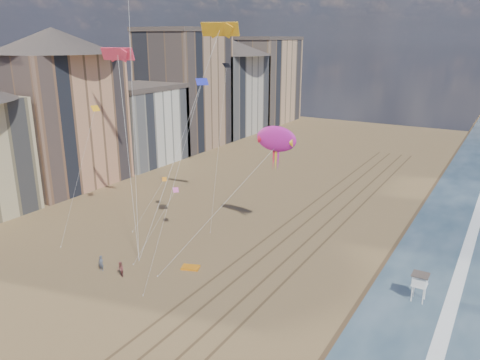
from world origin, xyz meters
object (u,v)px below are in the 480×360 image
Objects in this scene: kite_flyer_a at (101,263)px; kite_flyer_b at (121,269)px; grounded_kite at (191,267)px; lifeguard_stand at (420,280)px; show_kite at (276,139)px.

kite_flyer_a reaches higher than kite_flyer_b.
kite_flyer_b is at bearing -154.94° from grounded_kite.
lifeguard_stand is 25.90m from grounded_kite.
show_kite is 11.97× the size of kite_flyer_b.
show_kite reaches higher than lifeguard_stand.
kite_flyer_b is at bearing -118.07° from show_kite.
grounded_kite is 10.61m from kite_flyer_a.
show_kite is 25.32m from kite_flyer_b.
lifeguard_stand is at bearing -5.23° from grounded_kite.
kite_flyer_b is (3.06, 0.09, -0.01)m from kite_flyer_a.
grounded_kite is at bearing -165.28° from lifeguard_stand.
kite_flyer_b reaches higher than grounded_kite.
show_kite is (4.47, 13.42, 13.80)m from grounded_kite.
show_kite is at bearing 51.62° from grounded_kite.
lifeguard_stand is at bearing -18.51° from show_kite.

